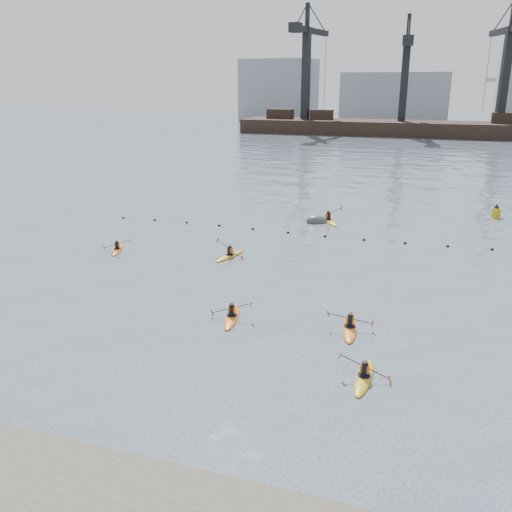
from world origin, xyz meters
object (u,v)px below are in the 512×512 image
object	(u,v)px
kayaker_5	(328,220)
kayaker_2	(117,249)
mooring_buoy	(318,222)
kayaker_4	(350,327)
kayaker_0	(232,316)
kayaker_1	(364,377)
nav_buoy	(496,213)
kayaker_3	(230,255)

from	to	relation	value
kayaker_5	kayaker_2	bearing A→B (deg)	-166.77
kayaker_2	mooring_buoy	world-z (taller)	kayaker_2
kayaker_4	kayaker_2	bearing A→B (deg)	-31.57
kayaker_0	kayaker_4	size ratio (longest dim) A/B	0.96
kayaker_2	kayaker_5	bearing A→B (deg)	26.05
kayaker_1	mooring_buoy	size ratio (longest dim) A/B	1.41
kayaker_2	mooring_buoy	size ratio (longest dim) A/B	1.28
kayaker_4	kayaker_5	size ratio (longest dim) A/B	0.98
kayaker_0	nav_buoy	bearing A→B (deg)	50.24
kayaker_1	kayaker_3	distance (m)	17.13
kayaker_4	mooring_buoy	distance (m)	21.08
kayaker_3	mooring_buoy	xyz separation A→B (m)	(3.69, 11.43, -0.10)
kayaker_0	kayaker_1	xyz separation A→B (m)	(7.17, -3.81, -0.00)
kayaker_5	nav_buoy	bearing A→B (deg)	-8.84
kayaker_0	kayaker_4	bearing A→B (deg)	-6.24
kayaker_3	mooring_buoy	distance (m)	12.01
kayaker_4	mooring_buoy	world-z (taller)	kayaker_4
kayaker_2	kayaker_3	bearing A→B (deg)	-11.74
nav_buoy	kayaker_2	bearing A→B (deg)	-143.83
kayaker_1	kayaker_5	world-z (taller)	kayaker_5
kayaker_0	nav_buoy	xyz separation A→B (m)	(14.41, 27.41, 0.33)
kayaker_2	nav_buoy	bearing A→B (deg)	16.05
kayaker_4	mooring_buoy	size ratio (longest dim) A/B	1.51
kayaker_2	kayaker_5	xyz separation A→B (m)	(12.53, 13.06, 0.02)
kayaker_0	kayaker_2	size ratio (longest dim) A/B	1.13
kayaker_3	kayaker_4	bearing A→B (deg)	-28.08
kayaker_1	mooring_buoy	world-z (taller)	kayaker_1
kayaker_1	nav_buoy	world-z (taller)	nav_buoy
kayaker_3	nav_buoy	world-z (taller)	nav_buoy
kayaker_0	kayaker_3	world-z (taller)	kayaker_3
kayaker_5	mooring_buoy	bearing A→B (deg)	177.65
kayaker_0	mooring_buoy	xyz separation A→B (m)	(-0.06, 20.82, -0.10)
kayaker_1	kayaker_3	xyz separation A→B (m)	(-10.92, 13.20, 0.00)
nav_buoy	kayaker_3	bearing A→B (deg)	-135.24
kayaker_0	nav_buoy	distance (m)	30.97
kayaker_1	kayaker_5	distance (m)	25.89
nav_buoy	kayaker_0	bearing A→B (deg)	-117.74
kayaker_0	kayaker_2	distance (m)	14.41
kayaker_0	kayaker_5	xyz separation A→B (m)	(0.68, 21.26, 0.01)
kayaker_0	mooring_buoy	distance (m)	20.82
kayaker_2	kayaker_4	distance (m)	19.29
kayaker_0	mooring_buoy	world-z (taller)	kayaker_0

